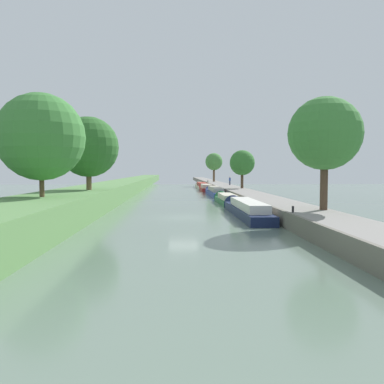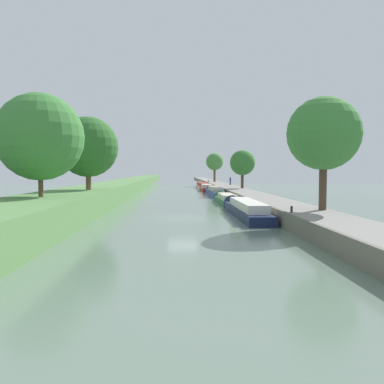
{
  "view_description": "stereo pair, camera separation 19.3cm",
  "coord_description": "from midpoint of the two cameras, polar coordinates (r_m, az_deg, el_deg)",
  "views": [
    {
      "loc": [
        -0.76,
        -33.85,
        4.05
      ],
      "look_at": [
        1.67,
        21.44,
        1.0
      ],
      "focal_mm": 37.17,
      "sensor_mm": 36.0,
      "label": 1
    },
    {
      "loc": [
        -0.57,
        -33.86,
        4.05
      ],
      "look_at": [
        1.67,
        21.44,
        1.0
      ],
      "focal_mm": 37.17,
      "sensor_mm": 36.0,
      "label": 2
    }
  ],
  "objects": [
    {
      "name": "tree_rightbank_near",
      "position": [
        30.81,
        18.56,
        7.92
      ],
      "size": [
        5.35,
        5.35,
        8.28
      ],
      "color": "#4C3828",
      "rests_on": "right_towpath"
    },
    {
      "name": "narrowboat_cream",
      "position": [
        90.88,
        1.49,
        0.92
      ],
      "size": [
        2.16,
        15.33,
        2.05
      ],
      "color": "beige",
      "rests_on": "ground_plane"
    },
    {
      "name": "left_grassy_bank",
      "position": [
        35.29,
        -17.96,
        -1.88
      ],
      "size": [
        6.12,
        260.0,
        2.1
      ],
      "color": "#5B894C",
      "rests_on": "ground_plane"
    },
    {
      "name": "stone_quay",
      "position": [
        34.88,
        10.38,
        -2.6
      ],
      "size": [
        0.25,
        260.0,
        1.17
      ],
      "color": "#6B665B",
      "rests_on": "ground_plane"
    },
    {
      "name": "tree_leftbank_downstream",
      "position": [
        31.01,
        -20.84,
        7.38
      ],
      "size": [
        6.32,
        6.32,
        7.52
      ],
      "color": "brown",
      "rests_on": "left_grassy_bank"
    },
    {
      "name": "narrowboat_navy",
      "position": [
        35.89,
        7.71,
        -2.41
      ],
      "size": [
        2.05,
        15.37,
        2.03
      ],
      "color": "#141E42",
      "rests_on": "ground_plane"
    },
    {
      "name": "mooring_bollard_near",
      "position": [
        28.31,
        14.29,
        -2.42
      ],
      "size": [
        0.16,
        0.16,
        0.45
      ],
      "color": "black",
      "rests_on": "right_towpath"
    },
    {
      "name": "tree_leftbank_upstream",
      "position": [
        40.77,
        -14.57,
        6.27
      ],
      "size": [
        5.96,
        5.96,
        7.23
      ],
      "color": "brown",
      "rests_on": "left_grassy_bank"
    },
    {
      "name": "tree_rightbank_midnear",
      "position": [
        64.77,
        7.33,
        4.17
      ],
      "size": [
        4.06,
        4.06,
        6.16
      ],
      "color": "#4C3828",
      "rests_on": "right_towpath"
    },
    {
      "name": "person_walking",
      "position": [
        78.66,
        5.58,
        1.65
      ],
      "size": [
        0.34,
        0.34,
        1.66
      ],
      "color": "#282D42",
      "rests_on": "right_towpath"
    },
    {
      "name": "narrowboat_red",
      "position": [
        78.3,
        2.11,
        0.57
      ],
      "size": [
        2.14,
        10.36,
        2.04
      ],
      "color": "maroon",
      "rests_on": "ground_plane"
    },
    {
      "name": "right_towpath",
      "position": [
        35.39,
        13.61,
        -2.59
      ],
      "size": [
        3.84,
        260.0,
        1.12
      ],
      "color": "gray",
      "rests_on": "ground_plane"
    },
    {
      "name": "narrowboat_green",
      "position": [
        49.49,
        4.98,
        -1.02
      ],
      "size": [
        1.96,
        11.05,
        1.87
      ],
      "color": "#1E6033",
      "rests_on": "ground_plane"
    },
    {
      "name": "narrowboat_blue",
      "position": [
        64.31,
        3.38,
        0.06
      ],
      "size": [
        1.86,
        16.01,
        1.93
      ],
      "color": "#283D93",
      "rests_on": "ground_plane"
    },
    {
      "name": "ground_plane",
      "position": [
        34.1,
        -1.19,
        -3.67
      ],
      "size": [
        160.0,
        160.0,
        0.0
      ],
      "primitive_type": "plane",
      "color": "slate"
    },
    {
      "name": "tree_rightbank_midfar",
      "position": [
        101.42,
        3.31,
        4.35
      ],
      "size": [
        4.37,
        4.37,
        7.26
      ],
      "color": "brown",
      "rests_on": "right_towpath"
    },
    {
      "name": "mooring_bollard_far",
      "position": [
        97.62,
        2.43,
        1.57
      ],
      "size": [
        0.16,
        0.16,
        0.45
      ],
      "color": "black",
      "rests_on": "right_towpath"
    }
  ]
}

